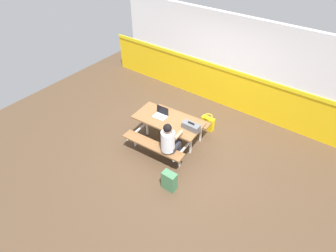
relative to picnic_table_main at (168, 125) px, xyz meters
name	(u,v)px	position (x,y,z in m)	size (l,w,h in m)	color
ground_plane	(177,148)	(0.27, 0.00, -0.58)	(10.00, 10.00, 0.02)	#4C3826
accent_backdrop	(228,65)	(0.27, 2.36, 0.68)	(8.00, 0.14, 2.60)	yellow
picnic_table_main	(168,125)	(0.00, 0.00, 0.00)	(1.67, 1.65, 0.74)	brown
student_nearer	(170,141)	(0.44, -0.53, 0.14)	(0.38, 0.53, 1.21)	#2D2D38
laptop_silver	(161,114)	(-0.22, 0.02, 0.22)	(0.33, 0.24, 0.22)	silver
toolbox_grey	(191,126)	(0.61, 0.04, 0.24)	(0.40, 0.18, 0.18)	#595B60
backpack_dark	(170,181)	(0.85, -1.09, -0.36)	(0.30, 0.22, 0.44)	#3F724C
tote_bag_bright	(208,123)	(0.50, 1.06, -0.38)	(0.34, 0.21, 0.43)	yellow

